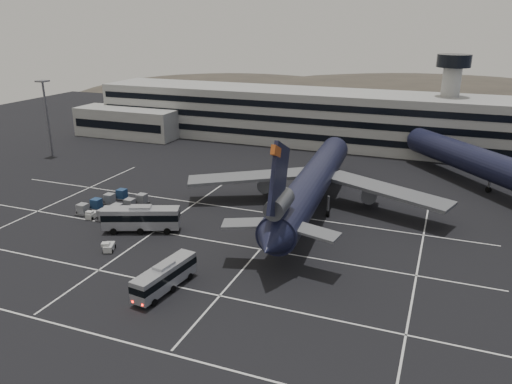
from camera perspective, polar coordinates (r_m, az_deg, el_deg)
ground at (r=75.22m, az=-9.22°, el=-6.26°), size 260.00×260.00×0.00m
lane_markings at (r=75.34m, az=-8.31°, el=-6.16°), size 90.00×55.62×0.01m
terminal at (r=137.13m, az=4.72°, el=8.58°), size 125.00×26.00×24.00m
hills at (r=232.95m, az=16.76°, el=7.47°), size 352.00×180.00×44.00m
lightpole_left at (r=131.40m, az=-22.88°, el=8.86°), size 2.40×2.40×18.28m
trijet_main at (r=86.45m, az=6.43°, el=1.03°), size 47.36×57.67×18.08m
trijet_far at (r=105.07m, az=25.73°, el=2.60°), size 41.26×47.99×18.08m
bus_near at (r=63.45m, az=-10.39°, el=-9.39°), size 3.69×10.48×3.62m
bus_far at (r=80.89m, az=-12.99°, el=-2.85°), size 12.23×7.06×4.26m
tug_a at (r=88.90m, az=-18.27°, el=-2.50°), size 1.46×2.28×1.41m
tug_b at (r=75.94m, az=-16.44°, el=-6.05°), size 2.12×2.58×1.44m
uld_cluster at (r=92.00m, az=-16.01°, el=-1.34°), size 8.91×12.46×1.88m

